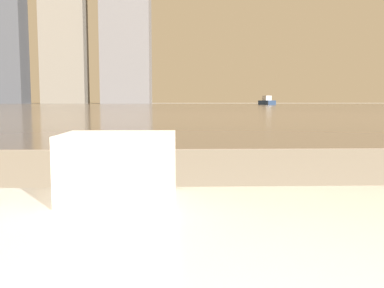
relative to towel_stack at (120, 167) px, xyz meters
name	(u,v)px	position (x,y,z in m)	size (l,w,h in m)	color
towel_stack	(120,167)	(0.00, 0.00, 0.00)	(0.27, 0.20, 0.16)	white
harbor_water	(178,106)	(0.19, 61.02, -0.65)	(180.00, 110.00, 0.01)	gray
harbor_boat_0	(267,101)	(17.70, 82.93, -0.02)	(2.66, 4.99, 1.78)	navy
skyline_tower_1	(63,3)	(-30.38, 117.02, 26.15)	(11.74, 6.59, 53.61)	gray
skyline_tower_2	(126,32)	(-13.61, 117.02, 18.58)	(12.83, 11.93, 38.46)	slate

